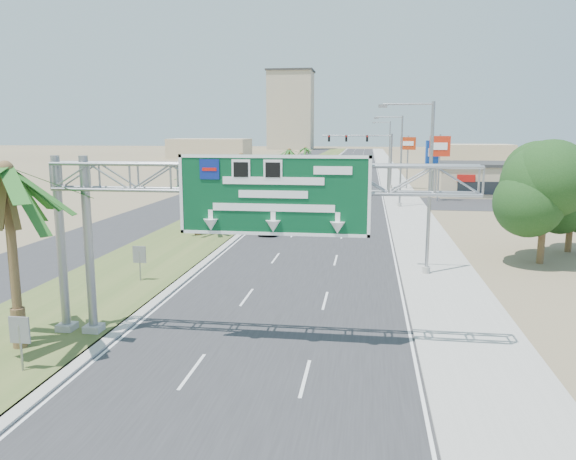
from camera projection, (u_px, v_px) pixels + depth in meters
The scene contains 30 objects.
road at pixel (349, 171), 119.89m from camera, with size 12.00×300.00×0.02m, color #28282B.
sidewalk_right at pixel (390, 171), 118.70m from camera, with size 4.00×300.00×0.10m, color #9E9B93.
median_grass at pixel (303, 170), 121.27m from camera, with size 7.00×300.00×0.12m, color #415525.
opposing_road at pixel (271, 170), 122.25m from camera, with size 8.00×300.00×0.02m, color #28282B.
sign_gantry at pixel (235, 192), 21.42m from camera, with size 16.75×1.24×7.50m.
palm_near at pixel (5, 170), 20.53m from camera, with size 5.70×5.70×8.35m.
palm_row_b at pixel (196, 175), 44.32m from camera, with size 3.99×3.99×5.95m.
palm_row_c at pixel (241, 157), 59.78m from camera, with size 3.99×3.99×6.75m.
palm_row_d at pixel (270, 160), 77.55m from camera, with size 3.99×3.99×5.45m.
palm_row_e at pixel (289, 150), 95.95m from camera, with size 3.99×3.99×6.15m.
palm_row_f at pixel (305, 148), 120.39m from camera, with size 3.99×3.99×5.75m.
streetlight_near at pixel (426, 196), 32.27m from camera, with size 3.27×0.44×10.00m.
streetlight_mid at pixel (399, 165), 61.51m from camera, with size 3.27×0.44×10.00m.
streetlight_far at pixel (388, 153), 96.61m from camera, with size 3.27×0.44×10.00m.
signal_mast at pixel (377, 156), 81.25m from camera, with size 10.28×0.71×8.00m.
store_building at pixel (507, 180), 73.58m from camera, with size 18.00×10.00×4.00m, color tan.
oak_near at pixel (545, 193), 35.12m from camera, with size 4.50×4.50×6.80m.
oak_far at pixel (572, 198), 38.73m from camera, with size 3.50×3.50×5.60m.
median_signback_a at pixel (20, 334), 19.34m from camera, with size 0.75×0.08×2.08m.
median_signback_b at pixel (139, 257), 31.13m from camera, with size 0.75×0.08×2.08m.
tower_distant at pixel (291, 111), 257.78m from camera, with size 20.00×16.00×35.00m, color tan.
building_distant_left at pixel (210, 149), 174.37m from camera, with size 24.00×14.00×6.00m, color tan.
building_distant_right at pixel (471, 154), 144.52m from camera, with size 20.00×12.00×5.00m, color tan.
car_left_lane at pixel (270, 226), 46.21m from camera, with size 1.56×3.88×1.32m, color black.
car_mid_lane at pixel (330, 201), 62.83m from camera, with size 1.36×3.91×1.29m, color maroon.
car_right_lane at pixel (353, 192), 70.13m from camera, with size 2.58×5.60×1.56m, color gray.
car_far at pixel (321, 175), 97.88m from camera, with size 2.06×5.07×1.47m, color black.
pole_sign_red_near at pixel (440, 150), 66.44m from camera, with size 2.42×0.50×7.98m.
pole_sign_blue at pixel (433, 154), 72.15m from camera, with size 1.94×1.11×7.37m.
pole_sign_red_far at pixel (408, 147), 80.77m from camera, with size 2.18×0.98×7.70m.
Camera 1 is at (3.97, -10.92, 8.36)m, focal length 35.00 mm.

